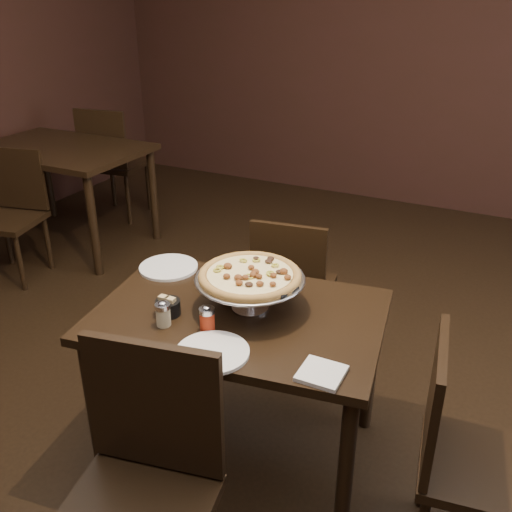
% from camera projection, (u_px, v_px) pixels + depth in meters
% --- Properties ---
extents(room, '(6.04, 7.04, 2.84)m').
position_uv_depth(room, '(244.00, 133.00, 1.84)').
color(room, black).
rests_on(room, ground).
extents(dining_table, '(1.20, 0.89, 0.69)m').
position_uv_depth(dining_table, '(239.00, 332.00, 2.24)').
color(dining_table, black).
rests_on(dining_table, ground).
extents(background_table, '(1.22, 0.81, 0.76)m').
position_uv_depth(background_table, '(62.00, 160.00, 4.21)').
color(background_table, black).
rests_on(background_table, ground).
extents(pizza_stand, '(0.43, 0.43, 0.18)m').
position_uv_depth(pizza_stand, '(250.00, 276.00, 2.17)').
color(pizza_stand, silver).
rests_on(pizza_stand, dining_table).
extents(parmesan_shaker, '(0.06, 0.06, 0.10)m').
position_uv_depth(parmesan_shaker, '(163.00, 314.00, 2.10)').
color(parmesan_shaker, beige).
rests_on(parmesan_shaker, dining_table).
extents(pepper_flake_shaker, '(0.06, 0.06, 0.10)m').
position_uv_depth(pepper_flake_shaker, '(207.00, 319.00, 2.07)').
color(pepper_flake_shaker, maroon).
rests_on(pepper_flake_shaker, dining_table).
extents(packet_caddy, '(0.10, 0.10, 0.07)m').
position_uv_depth(packet_caddy, '(168.00, 307.00, 2.18)').
color(packet_caddy, black).
rests_on(packet_caddy, dining_table).
extents(napkin_stack, '(0.14, 0.14, 0.02)m').
position_uv_depth(napkin_stack, '(321.00, 373.00, 1.85)').
color(napkin_stack, white).
rests_on(napkin_stack, dining_table).
extents(plate_left, '(0.26, 0.26, 0.01)m').
position_uv_depth(plate_left, '(169.00, 267.00, 2.54)').
color(plate_left, white).
rests_on(plate_left, dining_table).
extents(plate_near, '(0.26, 0.26, 0.01)m').
position_uv_depth(plate_near, '(212.00, 352.00, 1.95)').
color(plate_near, white).
rests_on(plate_near, dining_table).
extents(serving_spatula, '(0.12, 0.12, 0.02)m').
position_uv_depth(serving_spatula, '(289.00, 293.00, 2.06)').
color(serving_spatula, silver).
rests_on(serving_spatula, pizza_stand).
extents(chair_far, '(0.43, 0.43, 0.81)m').
position_uv_depth(chair_far, '(292.00, 284.00, 2.93)').
color(chair_far, black).
rests_on(chair_far, ground).
extents(chair_near, '(0.50, 0.50, 0.92)m').
position_uv_depth(chair_near, '(142.00, 485.00, 1.68)').
color(chair_near, black).
rests_on(chair_near, ground).
extents(chair_side, '(0.44, 0.44, 0.84)m').
position_uv_depth(chair_side, '(462.00, 449.00, 1.86)').
color(chair_side, black).
rests_on(chair_side, ground).
extents(bg_chair_far, '(0.50, 0.50, 0.95)m').
position_uv_depth(bg_chair_far, '(112.00, 159.00, 4.74)').
color(bg_chair_far, black).
rests_on(bg_chair_far, ground).
extents(bg_chair_near, '(0.48, 0.48, 0.86)m').
position_uv_depth(bg_chair_near, '(12.00, 209.00, 3.83)').
color(bg_chair_near, black).
rests_on(bg_chair_near, ground).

